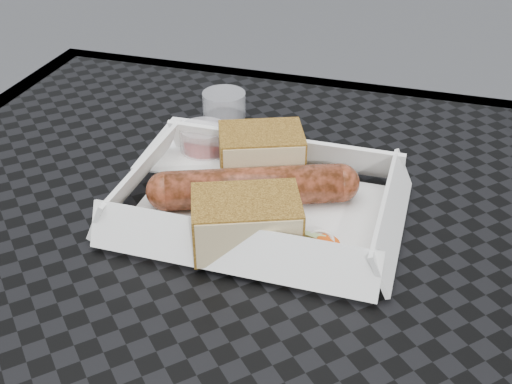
{
  "coord_description": "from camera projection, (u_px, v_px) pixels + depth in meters",
  "views": [
    {
      "loc": [
        0.12,
        -0.38,
        1.08
      ],
      "look_at": [
        -0.01,
        0.07,
        0.78
      ],
      "focal_mm": 45.0,
      "sensor_mm": 36.0,
      "label": 1
    }
  ],
  "objects": [
    {
      "name": "bratwurst",
      "position": [
        254.0,
        187.0,
        0.58
      ],
      "size": [
        0.18,
        0.1,
        0.04
      ],
      "rotation": [
        0.0,
        0.0,
        0.38
      ],
      "color": "brown",
      "rests_on": "food_tray"
    },
    {
      "name": "bread_near",
      "position": [
        261.0,
        155.0,
        0.62
      ],
      "size": [
        0.09,
        0.08,
        0.05
      ],
      "primitive_type": "cube",
      "rotation": [
        0.0,
        0.0,
        0.38
      ],
      "color": "olive",
      "rests_on": "food_tray"
    },
    {
      "name": "patio_table",
      "position": [
        249.0,
        335.0,
        0.56
      ],
      "size": [
        0.8,
        0.8,
        0.74
      ],
      "color": "black",
      "rests_on": "ground"
    },
    {
      "name": "condiment_cup_sauce",
      "position": [
        204.0,
        140.0,
        0.67
      ],
      "size": [
        0.05,
        0.05,
        0.03
      ],
      "primitive_type": "cylinder",
      "color": "maroon",
      "rests_on": "patio_table"
    },
    {
      "name": "food_tray",
      "position": [
        259.0,
        212.0,
        0.58
      ],
      "size": [
        0.22,
        0.15,
        0.0
      ],
      "primitive_type": "cube",
      "color": "white",
      "rests_on": "patio_table"
    },
    {
      "name": "condiment_cup_empty",
      "position": [
        224.0,
        105.0,
        0.74
      ],
      "size": [
        0.05,
        0.05,
        0.03
      ],
      "primitive_type": "cylinder",
      "color": "silver",
      "rests_on": "patio_table"
    },
    {
      "name": "napkin",
      "position": [
        205.0,
        148.0,
        0.69
      ],
      "size": [
        0.12,
        0.12,
        0.0
      ],
      "primitive_type": "cube",
      "rotation": [
        0.0,
        0.0,
        0.04
      ],
      "color": "white",
      "rests_on": "patio_table"
    },
    {
      "name": "bread_far",
      "position": [
        246.0,
        222.0,
        0.53
      ],
      "size": [
        0.1,
        0.09,
        0.05
      ],
      "primitive_type": "cube",
      "rotation": [
        0.0,
        0.0,
        0.38
      ],
      "color": "olive",
      "rests_on": "food_tray"
    },
    {
      "name": "veg_garnish",
      "position": [
        311.0,
        246.0,
        0.54
      ],
      "size": [
        0.03,
        0.03,
        0.0
      ],
      "color": "#E34909",
      "rests_on": "food_tray"
    }
  ]
}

